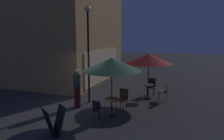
{
  "coord_description": "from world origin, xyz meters",
  "views": [
    {
      "loc": [
        -8.25,
        -4.45,
        3.4
      ],
      "look_at": [
        2.6,
        -0.42,
        1.41
      ],
      "focal_mm": 34.06,
      "sensor_mm": 36.0,
      "label": 1
    }
  ],
  "objects_px": {
    "cafe_chair_1": "(151,85)",
    "patron_standing_0": "(77,88)",
    "cafe_chair_3": "(123,97)",
    "cafe_chair_0": "(165,90)",
    "cafe_table_0": "(148,89)",
    "cafe_table_1": "(112,104)",
    "patio_umbrella_1": "(112,65)",
    "menu_sandwich_board": "(54,121)",
    "cafe_chair_2": "(98,109)",
    "street_lamp_near_corner": "(88,41)",
    "patio_umbrella_0": "(149,59)"
  },
  "relations": [
    {
      "from": "cafe_chair_2",
      "to": "cafe_chair_3",
      "type": "distance_m",
      "value": 1.72
    },
    {
      "from": "patio_umbrella_0",
      "to": "cafe_chair_3",
      "type": "relative_size",
      "value": 2.48
    },
    {
      "from": "menu_sandwich_board",
      "to": "cafe_table_0",
      "type": "distance_m",
      "value": 5.57
    },
    {
      "from": "cafe_chair_1",
      "to": "cafe_chair_3",
      "type": "distance_m",
      "value": 2.88
    },
    {
      "from": "street_lamp_near_corner",
      "to": "cafe_table_0",
      "type": "distance_m",
      "value": 3.98
    },
    {
      "from": "cafe_table_0",
      "to": "cafe_table_1",
      "type": "distance_m",
      "value": 2.98
    },
    {
      "from": "patio_umbrella_0",
      "to": "cafe_table_0",
      "type": "bearing_deg",
      "value": 180.0
    },
    {
      "from": "cafe_chair_1",
      "to": "patron_standing_0",
      "type": "bearing_deg",
      "value": -38.12
    },
    {
      "from": "street_lamp_near_corner",
      "to": "patio_umbrella_0",
      "type": "height_order",
      "value": "street_lamp_near_corner"
    },
    {
      "from": "cafe_table_1",
      "to": "menu_sandwich_board",
      "type": "bearing_deg",
      "value": 152.76
    },
    {
      "from": "cafe_chair_2",
      "to": "patron_standing_0",
      "type": "height_order",
      "value": "patron_standing_0"
    },
    {
      "from": "street_lamp_near_corner",
      "to": "patron_standing_0",
      "type": "bearing_deg",
      "value": 168.04
    },
    {
      "from": "menu_sandwich_board",
      "to": "cafe_chair_2",
      "type": "xyz_separation_m",
      "value": [
        1.51,
        -0.94,
        0.03
      ]
    },
    {
      "from": "cafe_table_1",
      "to": "cafe_chair_3",
      "type": "bearing_deg",
      "value": -14.15
    },
    {
      "from": "cafe_chair_1",
      "to": "cafe_chair_3",
      "type": "xyz_separation_m",
      "value": [
        -2.76,
        0.8,
        0.01
      ]
    },
    {
      "from": "cafe_table_0",
      "to": "cafe_table_1",
      "type": "relative_size",
      "value": 1.06
    },
    {
      "from": "menu_sandwich_board",
      "to": "cafe_chair_3",
      "type": "relative_size",
      "value": 1.02
    },
    {
      "from": "cafe_chair_1",
      "to": "cafe_table_1",
      "type": "bearing_deg",
      "value": -12.06
    },
    {
      "from": "patio_umbrella_1",
      "to": "cafe_chair_1",
      "type": "distance_m",
      "value": 4.07
    },
    {
      "from": "cafe_table_0",
      "to": "cafe_chair_1",
      "type": "height_order",
      "value": "cafe_chair_1"
    },
    {
      "from": "menu_sandwich_board",
      "to": "cafe_chair_0",
      "type": "distance_m",
      "value": 6.02
    },
    {
      "from": "cafe_table_1",
      "to": "cafe_chair_2",
      "type": "relative_size",
      "value": 0.84
    },
    {
      "from": "cafe_table_1",
      "to": "patio_umbrella_1",
      "type": "relative_size",
      "value": 0.3
    },
    {
      "from": "street_lamp_near_corner",
      "to": "cafe_chair_2",
      "type": "bearing_deg",
      "value": -145.64
    },
    {
      "from": "cafe_table_0",
      "to": "cafe_chair_3",
      "type": "relative_size",
      "value": 0.81
    },
    {
      "from": "patio_umbrella_1",
      "to": "cafe_chair_2",
      "type": "bearing_deg",
      "value": 162.27
    },
    {
      "from": "street_lamp_near_corner",
      "to": "menu_sandwich_board",
      "type": "relative_size",
      "value": 4.78
    },
    {
      "from": "cafe_chair_0",
      "to": "cafe_chair_1",
      "type": "distance_m",
      "value": 1.08
    },
    {
      "from": "menu_sandwich_board",
      "to": "cafe_chair_2",
      "type": "bearing_deg",
      "value": 1.75
    },
    {
      "from": "cafe_table_1",
      "to": "cafe_chair_3",
      "type": "xyz_separation_m",
      "value": [
        0.84,
        -0.21,
        0.08
      ]
    },
    {
      "from": "street_lamp_near_corner",
      "to": "patron_standing_0",
      "type": "height_order",
      "value": "street_lamp_near_corner"
    },
    {
      "from": "cafe_chair_0",
      "to": "cafe_table_0",
      "type": "bearing_deg",
      "value": 0.0
    },
    {
      "from": "menu_sandwich_board",
      "to": "cafe_chair_3",
      "type": "bearing_deg",
      "value": 9.55
    },
    {
      "from": "cafe_table_1",
      "to": "cafe_chair_2",
      "type": "distance_m",
      "value": 0.85
    },
    {
      "from": "cafe_chair_3",
      "to": "patron_standing_0",
      "type": "xyz_separation_m",
      "value": [
        -0.44,
        2.06,
        0.34
      ]
    },
    {
      "from": "street_lamp_near_corner",
      "to": "patio_umbrella_1",
      "type": "bearing_deg",
      "value": -126.78
    },
    {
      "from": "patio_umbrella_0",
      "to": "patron_standing_0",
      "type": "distance_m",
      "value": 3.9
    },
    {
      "from": "cafe_table_1",
      "to": "patio_umbrella_0",
      "type": "distance_m",
      "value": 3.39
    },
    {
      "from": "street_lamp_near_corner",
      "to": "cafe_chair_1",
      "type": "relative_size",
      "value": 4.94
    },
    {
      "from": "cafe_chair_1",
      "to": "cafe_chair_3",
      "type": "bearing_deg",
      "value": -12.51
    },
    {
      "from": "patio_umbrella_0",
      "to": "menu_sandwich_board",
      "type": "bearing_deg",
      "value": 157.26
    },
    {
      "from": "cafe_table_0",
      "to": "cafe_chair_2",
      "type": "xyz_separation_m",
      "value": [
        -3.63,
        1.22,
        0.01
      ]
    },
    {
      "from": "cafe_table_0",
      "to": "patron_standing_0",
      "type": "bearing_deg",
      "value": 130.78
    },
    {
      "from": "menu_sandwich_board",
      "to": "street_lamp_near_corner",
      "type": "bearing_deg",
      "value": 41.09
    },
    {
      "from": "cafe_table_0",
      "to": "patron_standing_0",
      "type": "distance_m",
      "value": 3.73
    },
    {
      "from": "street_lamp_near_corner",
      "to": "patio_umbrella_1",
      "type": "xyz_separation_m",
      "value": [
        -1.25,
        -1.67,
        -0.9
      ]
    },
    {
      "from": "cafe_chair_3",
      "to": "patron_standing_0",
      "type": "relative_size",
      "value": 0.53
    },
    {
      "from": "cafe_chair_0",
      "to": "cafe_chair_1",
      "type": "height_order",
      "value": "cafe_chair_1"
    },
    {
      "from": "street_lamp_near_corner",
      "to": "cafe_chair_0",
      "type": "distance_m",
      "value": 4.61
    },
    {
      "from": "cafe_table_0",
      "to": "cafe_chair_2",
      "type": "bearing_deg",
      "value": 161.44
    }
  ]
}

